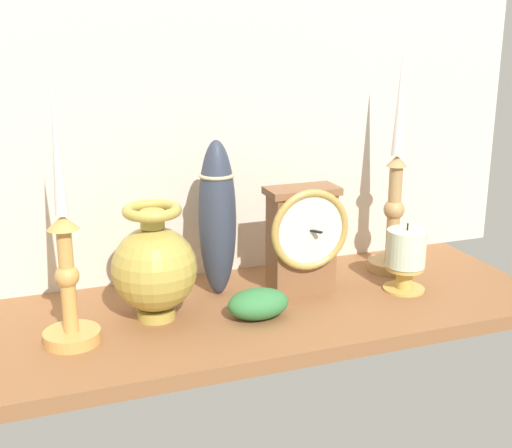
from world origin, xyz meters
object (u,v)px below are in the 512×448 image
pillar_candle_front (406,256)px  mantel_clock (303,237)px  candlestick_tall_center (66,268)px  tall_ceramic_vase (217,218)px  brass_vase_bulbous (154,266)px  candlestick_tall_left (394,201)px

pillar_candle_front → mantel_clock: bearing=162.8°
mantel_clock → pillar_candle_front: size_ratio=1.57×
candlestick_tall_center → tall_ceramic_vase: (25.56, 10.49, 1.87)cm
candlestick_tall_center → pillar_candle_front: (56.19, 0.80, -5.38)cm
brass_vase_bulbous → tall_ceramic_vase: 14.57cm
candlestick_tall_left → candlestick_tall_center: size_ratio=1.07×
pillar_candle_front → candlestick_tall_center: bearing=-179.2°
candlestick_tall_center → pillar_candle_front: size_ratio=3.19×
brass_vase_bulbous → candlestick_tall_left: bearing=7.8°
mantel_clock → pillar_candle_front: 18.17cm
candlestick_tall_left → tall_ceramic_vase: (-33.82, 0.03, 0.14)cm
candlestick_tall_center → pillar_candle_front: bearing=0.8°
candlestick_tall_left → pillar_candle_front: candlestick_tall_left is taller
mantel_clock → pillar_candle_front: bearing=-17.2°
mantel_clock → candlestick_tall_center: 39.69cm
brass_vase_bulbous → tall_ceramic_vase: size_ratio=0.69×
candlestick_tall_center → brass_vase_bulbous: bearing=17.1°
mantel_clock → candlestick_tall_left: (20.19, 4.41, 3.40)cm
candlestick_tall_left → brass_vase_bulbous: bearing=-172.2°
candlestick_tall_center → brass_vase_bulbous: (13.35, 4.12, -2.88)cm
brass_vase_bulbous → pillar_candle_front: bearing=-4.4°
brass_vase_bulbous → tall_ceramic_vase: bearing=27.6°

